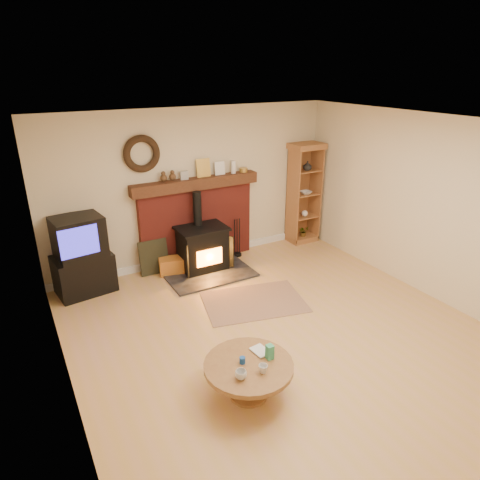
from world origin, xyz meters
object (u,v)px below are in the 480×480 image
curio_cabinet (303,193)px  coffee_table (249,370)px  tv_unit (82,257)px  wood_stove (203,250)px

curio_cabinet → coffee_table: size_ratio=2.05×
tv_unit → wood_stove: bearing=-5.9°
tv_unit → coffee_table: (1.04, -3.12, -0.25)m
wood_stove → tv_unit: size_ratio=1.18×
wood_stove → curio_cabinet: curio_cabinet is taller
curio_cabinet → coffee_table: (-3.06, -3.21, -0.63)m
wood_stove → coffee_table: (-0.83, -2.93, -0.05)m
coffee_table → tv_unit: bearing=108.4°
curio_cabinet → wood_stove: bearing=-172.9°
tv_unit → curio_cabinet: 4.12m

